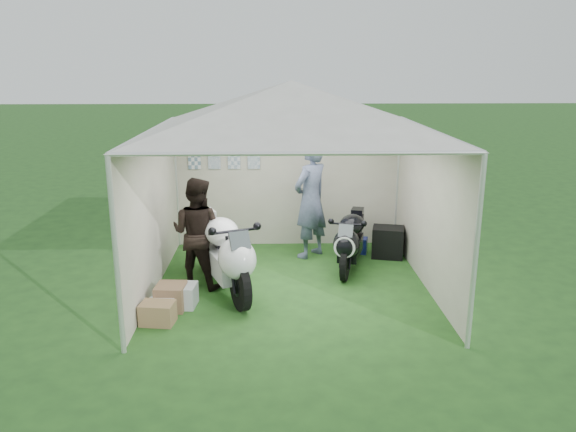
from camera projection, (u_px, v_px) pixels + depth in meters
name	position (u px, v px, depth m)	size (l,w,h in m)	color
ground	(291.00, 285.00, 8.46)	(80.00, 80.00, 0.00)	#21471B
canopy_tent	(291.00, 111.00, 7.81)	(5.66, 5.66, 3.00)	silver
motorcycle_white	(225.00, 252.00, 8.03)	(1.10, 2.13, 1.10)	black
motorcycle_black	(350.00, 239.00, 9.00)	(0.74, 1.77, 0.89)	black
paddock_stand	(356.00, 245.00, 9.86)	(0.36, 0.23, 0.27)	#212DAC
person_dark_jacket	(197.00, 233.00, 8.21)	(0.80, 0.62, 1.65)	black
person_blue_jacket	(311.00, 200.00, 9.46)	(0.73, 0.48, 2.00)	slate
equipment_box	(388.00, 242.00, 9.62)	(0.52, 0.42, 0.52)	black
crate_0	(179.00, 295.00, 7.68)	(0.46, 0.36, 0.31)	#AEB4B8
crate_1	(171.00, 297.00, 7.58)	(0.38, 0.38, 0.34)	brown
crate_2	(161.00, 307.00, 7.39)	(0.32, 0.27, 0.24)	silver
crate_3	(158.00, 313.00, 7.16)	(0.42, 0.30, 0.28)	olive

